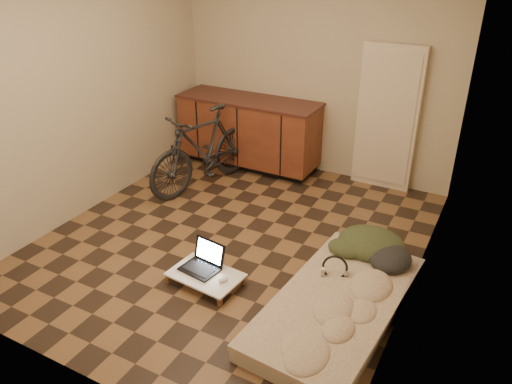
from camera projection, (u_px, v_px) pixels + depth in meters
The scene contains 10 objects.
room_shell at pixel (230, 116), 4.43m from camera, with size 3.50×4.00×2.60m.
cabinets at pixel (249, 132), 6.47m from camera, with size 1.84×0.62×0.91m.
appliance_panel at pixel (387, 118), 5.76m from camera, with size 0.70×0.10×1.70m, color beige.
bicycle at pixel (203, 145), 5.88m from camera, with size 0.48×1.64×1.06m, color black.
futon at pixel (337, 305), 4.01m from camera, with size 1.02×1.88×0.16m.
clothing_pile at pixel (376, 240), 4.49m from camera, with size 0.66×0.55×0.26m, color #303921, non-canonical shape.
headphones at pixel (335, 267), 4.21m from camera, with size 0.24×0.22×0.16m, color black, non-canonical shape.
lap_desk at pixel (206, 275), 4.35m from camera, with size 0.66×0.46×0.10m.
laptop at pixel (203, 263), 4.41m from camera, with size 0.36×0.33×0.22m.
mouse at pixel (223, 279), 4.24m from camera, with size 0.06×0.10×0.03m, color white.
Camera 1 is at (2.21, -3.64, 2.72)m, focal length 35.00 mm.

